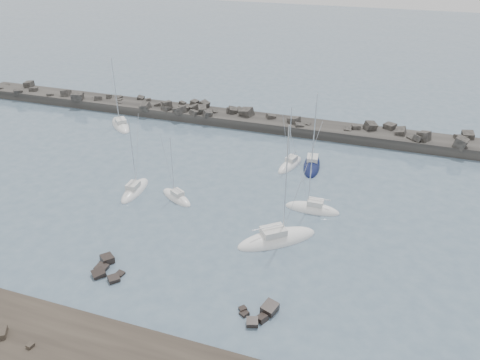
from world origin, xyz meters
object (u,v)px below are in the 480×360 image
sailboat_6 (277,239)px  sailboat_8 (312,209)px  sailboat_7 (312,166)px  sailboat_1 (121,125)px  sailboat_5 (290,165)px  sailboat_3 (135,191)px  sailboat_4 (177,198)px

sailboat_6 → sailboat_8: bearing=71.5°
sailboat_7 → sailboat_8: sailboat_7 is taller
sailboat_1 → sailboat_7: (38.87, -5.19, 0.00)m
sailboat_1 → sailboat_6: 47.12m
sailboat_5 → sailboat_8: (6.06, -12.22, 0.01)m
sailboat_3 → sailboat_4: 6.69m
sailboat_6 → sailboat_8: size_ratio=1.36×
sailboat_3 → sailboat_5: sailboat_3 is taller
sailboat_1 → sailboat_8: bearing=-23.9°
sailboat_4 → sailboat_8: 19.37m
sailboat_5 → sailboat_8: size_ratio=0.92×
sailboat_7 → sailboat_4: bearing=-135.0°
sailboat_1 → sailboat_7: bearing=-7.6°
sailboat_1 → sailboat_8: (41.55, -18.39, 0.01)m
sailboat_4 → sailboat_7: size_ratio=0.75×
sailboat_5 → sailboat_7: sailboat_7 is taller
sailboat_4 → sailboat_8: (19.11, 3.21, 0.02)m
sailboat_5 → sailboat_6: sailboat_6 is taller
sailboat_1 → sailboat_8: sailboat_1 is taller
sailboat_3 → sailboat_4: sailboat_3 is taller
sailboat_3 → sailboat_4: bearing=1.7°
sailboat_6 → sailboat_5: bearing=98.9°
sailboat_5 → sailboat_7: (3.38, 0.98, -0.00)m
sailboat_4 → sailboat_6: bearing=-17.9°
sailboat_3 → sailboat_7: (23.12, 16.61, -0.00)m
sailboat_7 → sailboat_8: size_ratio=1.12×
sailboat_6 → sailboat_7: sailboat_6 is taller
sailboat_8 → sailboat_7: bearing=101.5°
sailboat_3 → sailboat_8: sailboat_8 is taller
sailboat_6 → sailboat_3: bearing=167.6°
sailboat_3 → sailboat_6: sailboat_6 is taller
sailboat_5 → sailboat_7: bearing=16.1°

